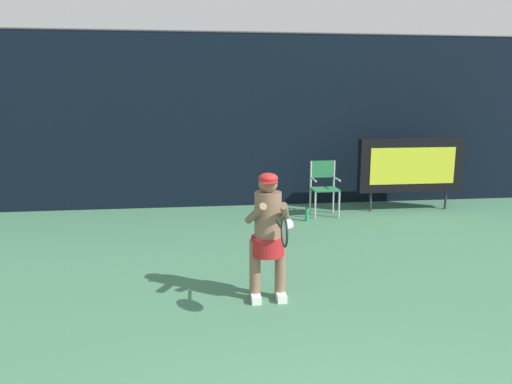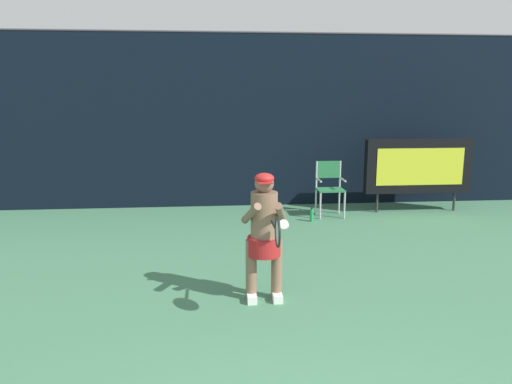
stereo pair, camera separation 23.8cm
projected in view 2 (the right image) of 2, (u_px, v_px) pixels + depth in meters
name	position (u px, v px, depth m)	size (l,w,h in m)	color
backdrop_screen	(241.00, 122.00, 10.27)	(18.00, 0.12, 3.66)	black
scoreboard	(418.00, 166.00, 9.85)	(2.20, 0.21, 1.50)	black
umpire_chair	(330.00, 185.00, 9.58)	(0.52, 0.44, 1.08)	#B7B7BC
water_bottle	(312.00, 215.00, 9.21)	(0.07, 0.07, 0.27)	#209350
tennis_player	(264.00, 231.00, 5.57)	(0.53, 0.61, 1.51)	white
tennis_racket	(277.00, 232.00, 4.89)	(0.03, 0.60, 0.31)	black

